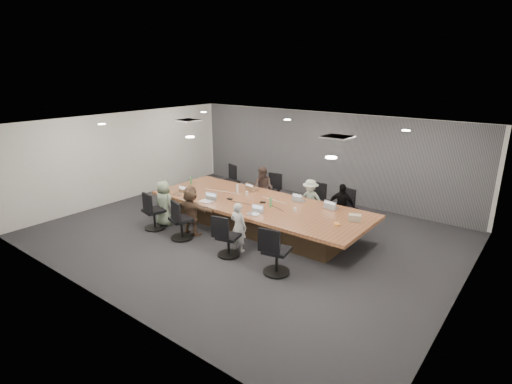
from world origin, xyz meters
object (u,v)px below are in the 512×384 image
Objects in this scene: bottle_green_right at (271,202)px; laptop_4 at (179,194)px; person_2 at (310,200)px; laptop_2 at (300,200)px; chair_2 at (316,205)px; chair_7 at (277,254)px; person_1 at (263,188)px; stapler at (258,209)px; conference_table at (258,214)px; person_5 at (191,211)px; mug_brown at (190,187)px; snack_packet at (337,224)px; chair_0 at (230,184)px; laptop_6 at (253,214)px; person_4 at (164,203)px; chair_1 at (270,193)px; bottle_green_left at (191,181)px; person_6 at (238,227)px; laptop_3 at (332,207)px; bottle_clear at (237,188)px; laptop_1 at (252,189)px; laptop_5 at (206,201)px; chair_4 at (154,214)px; person_3 at (341,206)px; chair_3 at (346,212)px; chair_5 at (181,222)px; canvas_bag at (355,218)px; chair_6 at (229,240)px.

laptop_4 is at bearing -164.88° from bottle_green_right.
person_2 is 0.57m from laptop_2.
chair_7 is (1.00, -3.40, 0.06)m from chair_2.
person_1 is 8.65× the size of stapler.
person_5 reaches higher than conference_table.
snack_packet is (4.69, 0.08, -0.03)m from mug_brown.
chair_0 is 2.86× the size of laptop_6.
conference_table is at bearing 124.36° from chair_7.
snack_packet is (1.58, -1.53, 0.16)m from person_2.
person_4 reaches higher than snack_packet.
chair_1 is 2.45m from bottle_green_left.
person_6 is 4.00× the size of laptop_6.
bottle_clear is at bearing 17.11° from laptop_3.
person_4 reaches higher than laptop_3.
laptop_1 is at bearing -100.39° from person_1.
laptop_5 is at bearing -24.13° from mug_brown.
person_3 is at bearing 50.27° from chair_4.
chair_1 is 1.89m from laptop_2.
chair_3 is 6.96× the size of mug_brown.
chair_0 and mug_brown have the same top height.
snack_packet is (0.64, -1.53, 0.14)m from person_3.
chair_5 is at bearing -49.94° from mug_brown.
laptop_3 and laptop_6 have the same top height.
person_1 is 1.62m from person_2.
bottle_green_left is 5.22m from canvas_bag.
person_6 reaches higher than conference_table.
chair_5 is 0.41m from person_5.
conference_table is 1.76m from chair_6.
bottle_green_left is at bearing -50.72° from person_5.
person_5 is at bearing 61.55° from chair_2.
person_2 reaches higher than bottle_green_left.
chair_6 is at bearing 81.86° from laptop_2.
laptop_6 is (-1.27, -1.60, 0.00)m from laptop_3.
conference_table is 39.72× the size of stapler.
laptop_3 is 1.14× the size of laptop_6.
chair_5 is (1.35, -3.40, 0.01)m from chair_0.
person_6 reaches higher than chair_2.
person_1 reaches higher than chair_7.
chair_3 is 2.59m from stapler.
chair_2 is 1.03m from person_3.
bottle_clear is (-1.46, 2.04, 0.47)m from chair_6.
person_4 is at bearing 179.76° from laptop_6.
snack_packet is at bearing 30.80° from chair_4.
chair_1 is 1.44m from bottle_clear.
chair_3 is 0.60× the size of person_4.
laptop_6 is at bearing -152.38° from canvas_bag.
person_5 is at bearing -2.66° from person_6.
snack_packet is at bearing 32.28° from stapler.
laptop_5 is (-1.90, -2.15, 0.15)m from person_2.
chair_7 is at bearing -110.74° from snack_packet.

